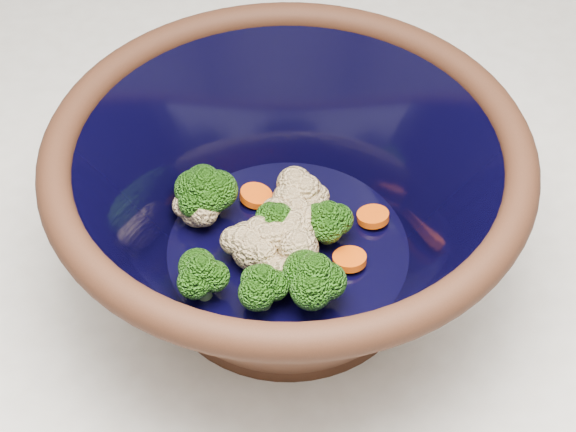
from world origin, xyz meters
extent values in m
cylinder|color=black|center=(-0.08, 0.10, 0.91)|extent=(0.20, 0.20, 0.01)
torus|color=black|center=(-0.08, 0.10, 1.04)|extent=(0.34, 0.34, 0.02)
cylinder|color=black|center=(-0.08, 0.10, 0.93)|extent=(0.19, 0.19, 0.00)
cylinder|color=#608442|center=(-0.14, 0.14, 0.94)|extent=(0.01, 0.01, 0.02)
ellipsoid|color=#2F7716|center=(-0.14, 0.14, 0.97)|extent=(0.04, 0.04, 0.03)
cylinder|color=#608442|center=(-0.09, 0.11, 0.94)|extent=(0.01, 0.01, 0.02)
ellipsoid|color=#2F7716|center=(-0.09, 0.11, 0.96)|extent=(0.03, 0.03, 0.03)
cylinder|color=#608442|center=(-0.05, 0.11, 0.94)|extent=(0.01, 0.01, 0.02)
ellipsoid|color=#2F7716|center=(-0.05, 0.11, 0.96)|extent=(0.03, 0.03, 0.03)
cylinder|color=#608442|center=(-0.07, 0.05, 0.94)|extent=(0.01, 0.01, 0.02)
ellipsoid|color=#2F7716|center=(-0.07, 0.05, 0.97)|extent=(0.04, 0.04, 0.04)
cylinder|color=#608442|center=(-0.10, 0.05, 0.94)|extent=(0.01, 0.01, 0.02)
ellipsoid|color=#2F7716|center=(-0.10, 0.05, 0.96)|extent=(0.04, 0.04, 0.03)
cylinder|color=#608442|center=(-0.15, 0.13, 0.94)|extent=(0.01, 0.01, 0.02)
ellipsoid|color=#2F7716|center=(-0.15, 0.13, 0.96)|extent=(0.04, 0.04, 0.03)
cylinder|color=#608442|center=(-0.14, 0.06, 0.94)|extent=(0.01, 0.01, 0.02)
ellipsoid|color=#2F7716|center=(-0.14, 0.06, 0.96)|extent=(0.04, 0.04, 0.03)
sphere|color=beige|center=(-0.09, 0.07, 0.95)|extent=(0.03, 0.03, 0.03)
sphere|color=beige|center=(-0.08, 0.11, 0.95)|extent=(0.03, 0.03, 0.03)
sphere|color=beige|center=(-0.11, 0.09, 0.95)|extent=(0.03, 0.03, 0.03)
sphere|color=beige|center=(-0.08, 0.13, 0.95)|extent=(0.03, 0.03, 0.03)
sphere|color=beige|center=(-0.06, 0.13, 0.95)|extent=(0.03, 0.03, 0.03)
sphere|color=beige|center=(-0.08, 0.10, 0.95)|extent=(0.03, 0.03, 0.03)
sphere|color=beige|center=(-0.11, 0.10, 0.95)|extent=(0.03, 0.03, 0.03)
sphere|color=beige|center=(-0.15, 0.13, 0.95)|extent=(0.03, 0.03, 0.03)
sphere|color=beige|center=(-0.11, 0.09, 0.95)|extent=(0.03, 0.03, 0.03)
sphere|color=beige|center=(-0.08, 0.09, 0.95)|extent=(0.03, 0.03, 0.03)
sphere|color=beige|center=(-0.08, 0.10, 0.95)|extent=(0.03, 0.03, 0.03)
cylinder|color=#FF550B|center=(-0.11, 0.15, 0.94)|extent=(0.03, 0.03, 0.01)
cylinder|color=#FF550B|center=(-0.04, 0.08, 0.94)|extent=(0.03, 0.03, 0.01)
cylinder|color=#FF550B|center=(-0.07, 0.12, 0.94)|extent=(0.03, 0.03, 0.01)
cylinder|color=#FF550B|center=(-0.01, 0.13, 0.94)|extent=(0.03, 0.03, 0.01)
camera|label=1|loc=(-0.10, -0.30, 1.41)|focal=50.00mm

